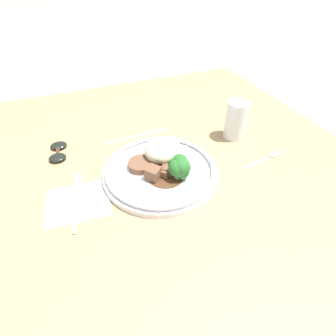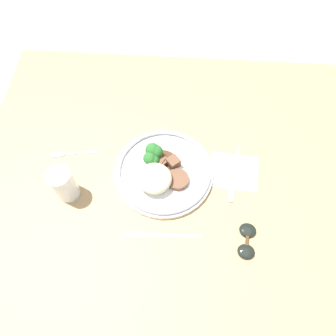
# 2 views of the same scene
# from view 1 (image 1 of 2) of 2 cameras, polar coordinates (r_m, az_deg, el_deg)

# --- Properties ---
(ground_plane) EXTENTS (8.00, 8.00, 0.00)m
(ground_plane) POSITION_cam_1_polar(r_m,az_deg,el_deg) (0.72, -6.29, -1.36)
(ground_plane) COLOR tan
(dining_table) EXTENTS (1.21, 1.08, 0.03)m
(dining_table) POSITION_cam_1_polar(r_m,az_deg,el_deg) (0.71, -6.38, -0.35)
(dining_table) COLOR tan
(dining_table) RESTS_ON ground
(napkin) EXTENTS (0.15, 0.13, 0.00)m
(napkin) POSITION_cam_1_polar(r_m,az_deg,el_deg) (0.63, -19.02, -7.06)
(napkin) COLOR silver
(napkin) RESTS_ON dining_table
(plate) EXTENTS (0.29, 0.29, 0.07)m
(plate) POSITION_cam_1_polar(r_m,az_deg,el_deg) (0.66, -1.28, 0.32)
(plate) COLOR white
(plate) RESTS_ON dining_table
(juice_glass) EXTENTS (0.06, 0.06, 0.11)m
(juice_glass) POSITION_cam_1_polar(r_m,az_deg,el_deg) (0.81, 14.52, 9.71)
(juice_glass) COLOR orange
(juice_glass) RESTS_ON dining_table
(fork) EXTENTS (0.04, 0.19, 0.00)m
(fork) POSITION_cam_1_polar(r_m,az_deg,el_deg) (0.65, -19.22, -5.37)
(fork) COLOR #B7B7BC
(fork) RESTS_ON napkin
(knife) EXTENTS (0.21, 0.02, 0.00)m
(knife) POSITION_cam_1_polar(r_m,az_deg,el_deg) (0.81, -6.65, 6.92)
(knife) COLOR #B7B7BC
(knife) RESTS_ON dining_table
(spoon) EXTENTS (0.15, 0.03, 0.01)m
(spoon) POSITION_cam_1_polar(r_m,az_deg,el_deg) (0.78, 21.56, 2.41)
(spoon) COLOR #B7B7BC
(spoon) RESTS_ON dining_table
(sunglasses) EXTENTS (0.06, 0.10, 0.01)m
(sunglasses) POSITION_cam_1_polar(r_m,az_deg,el_deg) (0.80, -22.83, 3.34)
(sunglasses) COLOR black
(sunglasses) RESTS_ON dining_table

